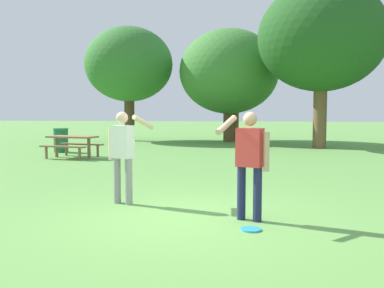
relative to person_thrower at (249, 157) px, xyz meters
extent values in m
plane|color=#609947|center=(-0.86, 0.02, -0.96)|extent=(120.00, 120.00, 0.00)
cylinder|color=#1E234C|center=(0.13, -0.04, -0.55)|extent=(0.13, 0.13, 0.82)
cylinder|color=#1E234C|center=(-0.12, 0.06, -0.55)|extent=(0.13, 0.13, 0.82)
cube|color=#D83838|center=(0.01, 0.01, 0.15)|extent=(0.44, 0.35, 0.58)
sphere|color=tan|center=(0.01, 0.01, 0.57)|extent=(0.21, 0.21, 0.21)
cylinder|color=tan|center=(0.25, -0.09, 0.10)|extent=(0.09, 0.09, 0.58)
cylinder|color=tan|center=(-0.34, -0.14, 0.49)|extent=(0.30, 0.57, 0.28)
cylinder|color=gray|center=(-2.34, 0.98, -0.55)|extent=(0.13, 0.13, 0.82)
cylinder|color=gray|center=(-2.10, 0.88, -0.55)|extent=(0.13, 0.13, 0.82)
cube|color=white|center=(-2.22, 0.93, 0.15)|extent=(0.44, 0.35, 0.58)
sphere|color=beige|center=(-2.22, 0.93, 0.57)|extent=(0.21, 0.21, 0.21)
cylinder|color=beige|center=(-2.46, 1.03, 0.10)|extent=(0.09, 0.09, 0.58)
cylinder|color=beige|center=(-1.87, 1.08, 0.49)|extent=(0.30, 0.57, 0.28)
cylinder|color=#2D9EDB|center=(0.03, -0.53, -0.95)|extent=(0.29, 0.29, 0.03)
cube|color=olive|center=(-6.09, 8.03, -0.22)|extent=(1.82, 1.08, 0.06)
cube|color=olive|center=(-6.20, 7.46, -0.52)|extent=(1.72, 0.59, 0.05)
cube|color=olive|center=(-5.97, 8.60, -0.52)|extent=(1.72, 0.59, 0.05)
cylinder|color=olive|center=(-6.74, 8.17, -0.61)|extent=(0.11, 0.11, 0.71)
cylinder|color=olive|center=(-6.85, 7.60, -0.75)|extent=(0.09, 0.09, 0.41)
cylinder|color=olive|center=(-6.62, 8.73, -0.75)|extent=(0.09, 0.09, 0.41)
cylinder|color=olive|center=(-5.44, 7.90, -0.61)|extent=(0.11, 0.11, 0.71)
cylinder|color=olive|center=(-5.55, 7.33, -0.75)|extent=(0.09, 0.09, 0.41)
cylinder|color=olive|center=(-5.32, 8.47, -0.75)|extent=(0.09, 0.09, 0.41)
cylinder|color=#1E663D|center=(-7.35, 9.93, -0.51)|extent=(0.56, 0.56, 0.90)
cylinder|color=#287A4B|center=(-7.35, 9.93, -0.03)|extent=(0.59, 0.59, 0.06)
cylinder|color=#4C3823|center=(-6.40, 16.76, 0.47)|extent=(0.55, 0.55, 2.86)
ellipsoid|color=#33702D|center=(-6.40, 16.76, 3.22)|extent=(4.78, 4.78, 4.06)
cylinder|color=brown|center=(-0.95, 16.80, 0.18)|extent=(0.57, 0.57, 2.28)
ellipsoid|color=#3D7A33|center=(-0.95, 16.80, 2.77)|extent=(5.28, 5.28, 4.49)
cylinder|color=brown|center=(-0.69, 17.26, 0.34)|extent=(0.55, 0.55, 2.60)
ellipsoid|color=#3D7A33|center=(-0.69, 17.26, 2.94)|extent=(4.77, 4.77, 4.05)
cylinder|color=brown|center=(3.19, 13.07, 0.69)|extent=(0.58, 0.58, 3.31)
ellipsoid|color=#21511E|center=(3.19, 13.07, 3.87)|extent=(5.51, 5.51, 4.68)
camera|label=1|loc=(-0.07, -6.48, 0.70)|focal=40.47mm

